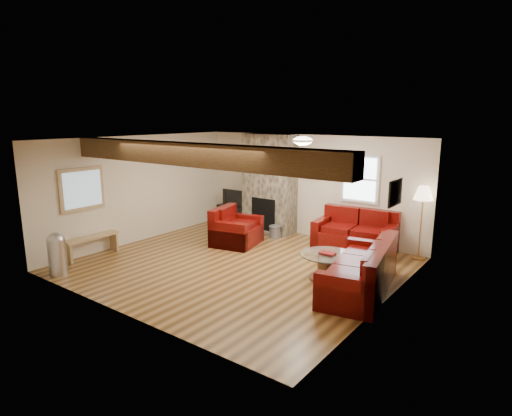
% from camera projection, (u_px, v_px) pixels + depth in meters
% --- Properties ---
extents(room, '(8.00, 8.00, 8.00)m').
position_uv_depth(room, '(238.00, 204.00, 8.37)').
color(room, '#513415').
rests_on(room, ground).
extents(floor, '(6.00, 6.00, 0.00)m').
position_uv_depth(floor, '(239.00, 265.00, 8.63)').
color(floor, '#513415').
rests_on(floor, ground).
extents(oak_beam, '(6.00, 0.36, 0.38)m').
position_uv_depth(oak_beam, '(190.00, 154.00, 7.16)').
color(oak_beam, black).
rests_on(oak_beam, room).
extents(chimney_breast, '(1.40, 0.67, 2.50)m').
position_uv_depth(chimney_breast, '(269.00, 185.00, 10.91)').
color(chimney_breast, '#3A362D').
rests_on(chimney_breast, floor).
extents(back_window, '(0.90, 0.08, 1.10)m').
position_uv_depth(back_window, '(360.00, 179.00, 9.64)').
color(back_window, silver).
rests_on(back_window, room).
extents(hatch_window, '(0.08, 1.00, 0.90)m').
position_uv_depth(hatch_window, '(82.00, 189.00, 8.88)').
color(hatch_window, tan).
rests_on(hatch_window, room).
extents(ceiling_dome, '(0.40, 0.40, 0.18)m').
position_uv_depth(ceiling_dome, '(303.00, 142.00, 8.30)').
color(ceiling_dome, white).
rests_on(ceiling_dome, room).
extents(artwork_back, '(0.42, 0.06, 0.52)m').
position_uv_depth(artwork_back, '(313.00, 168.00, 10.31)').
color(artwork_back, black).
rests_on(artwork_back, room).
extents(artwork_right, '(0.06, 0.55, 0.42)m').
position_uv_depth(artwork_right, '(395.00, 193.00, 6.77)').
color(artwork_right, black).
rests_on(artwork_right, room).
extents(sofa_three, '(1.32, 2.34, 0.85)m').
position_uv_depth(sofa_three, '(360.00, 267.00, 7.26)').
color(sofa_three, '#490805').
rests_on(sofa_three, floor).
extents(loveseat, '(1.80, 1.14, 0.91)m').
position_uv_depth(loveseat, '(355.00, 231.00, 9.40)').
color(loveseat, '#490805').
rests_on(loveseat, floor).
extents(armchair_red, '(1.14, 1.24, 0.86)m').
position_uv_depth(armchair_red, '(237.00, 226.00, 9.92)').
color(armchair_red, '#490805').
rests_on(armchair_red, floor).
extents(coffee_table, '(0.98, 0.98, 0.51)m').
position_uv_depth(coffee_table, '(327.00, 266.00, 7.83)').
color(coffee_table, '#472B16').
rests_on(coffee_table, floor).
extents(tv_cabinet, '(1.05, 0.42, 0.52)m').
position_uv_depth(tv_cabinet, '(236.00, 215.00, 11.81)').
color(tv_cabinet, black).
rests_on(tv_cabinet, floor).
extents(television, '(0.78, 0.10, 0.45)m').
position_uv_depth(television, '(236.00, 198.00, 11.71)').
color(television, black).
rests_on(television, tv_cabinet).
extents(floor_lamp, '(0.40, 0.40, 1.54)m').
position_uv_depth(floor_lamp, '(423.00, 197.00, 8.71)').
color(floor_lamp, tan).
rests_on(floor_lamp, floor).
extents(pine_bench, '(0.28, 1.18, 0.44)m').
position_uv_depth(pine_bench, '(92.00, 246.00, 9.10)').
color(pine_bench, tan).
rests_on(pine_bench, floor).
extents(pedal_bin, '(0.43, 0.43, 0.83)m').
position_uv_depth(pedal_bin, '(57.00, 254.00, 8.00)').
color(pedal_bin, '#AEADB3').
rests_on(pedal_bin, floor).
extents(coal_bucket, '(0.32, 0.32, 0.30)m').
position_uv_depth(coal_bucket, '(275.00, 231.00, 10.54)').
color(coal_bucket, gray).
rests_on(coal_bucket, floor).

